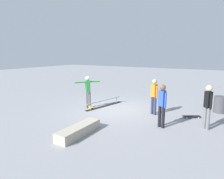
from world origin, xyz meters
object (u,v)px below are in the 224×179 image
Objects in this scene: bystander_black_shirt at (208,105)px; bystander_blue_shirt at (162,103)px; skate_ledge at (79,130)px; trash_bin at (220,105)px; grind_rail at (104,103)px; bystander_orange_shirt at (154,95)px; loose_skateboard_black at (192,116)px; skater_main at (88,89)px; skateboard_main at (90,106)px.

bystander_blue_shirt is at bearing -111.82° from bystander_black_shirt.
skate_ledge is 2.40× the size of trash_bin.
trash_bin is at bearing 121.73° from grind_rail.
bystander_orange_shirt is at bearing 102.07° from grind_rail.
bystander_black_shirt is 2.21× the size of loose_skateboard_black.
bystander_orange_shirt is (0.00, 2.85, 0.81)m from grind_rail.
bystander_black_shirt is (0.08, 5.85, -0.02)m from skater_main.
bystander_orange_shirt reaches higher than loose_skateboard_black.
bystander_orange_shirt is at bearing 138.93° from bystander_blue_shirt.
grind_rail is 1.53× the size of skater_main.
skateboard_main is (-3.10, -1.87, -0.10)m from skate_ledge.
bystander_orange_shirt is at bearing -45.03° from skater_main.
trash_bin is at bearing -155.54° from loose_skateboard_black.
bystander_blue_shirt reaches higher than skate_ledge.
loose_skateboard_black is (-0.38, 4.53, -0.09)m from grind_rail.
skate_ledge reaches higher than skateboard_main.
bystander_black_shirt is at bearing 35.51° from skateboard_main.
trash_bin is at bearing 126.19° from bystander_black_shirt.
skateboard_main is 0.44× the size of bystander_black_shirt.
grind_rail is 3.38× the size of loose_skateboard_black.
bystander_orange_shirt is (-0.76, -2.40, -0.01)m from bystander_black_shirt.
bystander_orange_shirt reaches higher than skateboard_main.
trash_bin is at bearing -125.34° from bystander_orange_shirt.
skater_main reaches higher than skateboard_main.
bystander_black_shirt is at bearing -7.11° from trash_bin.
bystander_black_shirt is 1.62m from loose_skateboard_black.
skateboard_main is 0.44× the size of bystander_orange_shirt.
skate_ledge is at bearing -99.07° from bystander_black_shirt.
bystander_black_shirt is at bearing 93.90° from grind_rail.
bystander_black_shirt is at bearing -178.87° from bystander_orange_shirt.
loose_skateboard_black is 1.95m from trash_bin.
skater_main is (0.68, -0.61, 0.84)m from grind_rail.
skater_main is 1.01× the size of bystander_orange_shirt.
bystander_blue_shirt reaches higher than bystander_black_shirt.
skater_main is at bearing -171.26° from bystander_blue_shirt.
grind_rail is at bearing 177.46° from bystander_blue_shirt.
grind_rail is at bearing -70.42° from trash_bin.
bystander_blue_shirt is 2.12× the size of trash_bin.
skater_main reaches higher than grind_rail.
skate_ledge reaches higher than loose_skateboard_black.
loose_skateboard_black is at bearing -148.42° from bystander_orange_shirt.
bystander_blue_shirt reaches higher than loose_skateboard_black.
grind_rail is 4.00m from skate_ledge.
skateboard_main is at bearing -20.62° from loose_skateboard_black.
bystander_black_shirt is at bearing 89.53° from loose_skateboard_black.
skateboard_main is at bearing -137.72° from bystander_black_shirt.
skate_ledge is at bearing -113.57° from skater_main.
skate_ledge is 7.14m from trash_bin.
trash_bin is at bearing 59.96° from skateboard_main.
bystander_blue_shirt is 2.24m from loose_skateboard_black.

